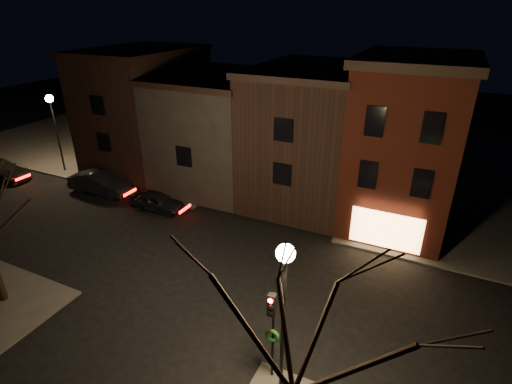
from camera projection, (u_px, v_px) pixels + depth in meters
ground at (218, 266)px, 22.17m from camera, size 120.00×120.00×0.00m
sidewalk_far_left at (157, 129)px, 46.25m from camera, size 30.00×30.00×0.12m
corner_building at (406, 144)px, 24.47m from camera, size 6.50×8.50×10.50m
row_building_a at (310, 135)px, 28.08m from camera, size 7.30×10.30×9.40m
row_building_b at (221, 129)px, 31.12m from camera, size 7.80×10.30×8.40m
row_building_c at (146, 110)px, 33.62m from camera, size 7.30×10.30×9.90m
street_lamp_near at (285, 283)px, 12.65m from camera, size 0.60×0.60×6.48m
street_lamp_far at (52, 112)px, 32.41m from camera, size 0.60×0.60×6.48m
traffic_signal at (272, 324)px, 14.30m from camera, size 0.58×0.38×4.05m
bare_tree_right at (297, 324)px, 9.69m from camera, size 6.40×6.40×8.50m
parked_car_a at (157, 201)px, 27.89m from camera, size 4.00×1.79×1.33m
parked_car_b at (100, 183)px, 30.39m from camera, size 5.09×2.02×1.65m
parked_car_c at (0, 170)px, 32.88m from camera, size 5.39×2.33×1.54m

